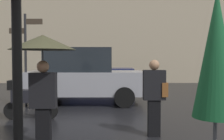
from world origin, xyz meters
The scene contains 7 objects.
folded_patio_umbrella_far centered at (1.32, -0.34, 1.51)m, with size 0.51×0.51×2.21m.
pedestrian_with_umbrella centered at (-0.79, 1.58, 1.61)m, with size 1.10×1.10×1.95m.
pedestrian_with_bag centered at (1.23, 2.39, 0.87)m, with size 0.48×0.24×1.53m.
parked_scooter centered at (-1.74, 3.85, 0.55)m, with size 1.38×0.32×1.23m.
parked_car_left centered at (-0.60, 6.38, 0.98)m, with size 4.08×2.01×1.94m.
parked_car_right centered at (-0.59, 10.31, 0.91)m, with size 4.03×1.95×1.77m.
street_signpost centered at (-2.42, 5.75, 1.83)m, with size 1.08×0.08×3.02m.
Camera 1 is at (0.33, -2.74, 1.54)m, focal length 41.59 mm.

